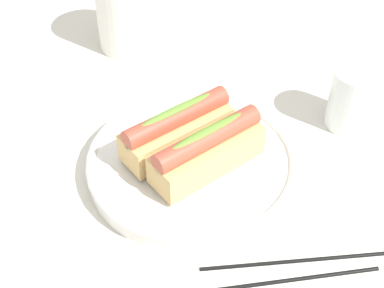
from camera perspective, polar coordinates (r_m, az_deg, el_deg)
name	(u,v)px	position (r m, az deg, el deg)	size (l,w,h in m)	color
ground_plane	(182,186)	(0.72, -1.05, -4.31)	(2.40, 2.40, 0.00)	silver
serving_bowl	(192,163)	(0.73, 0.00, -1.94)	(0.27, 0.27, 0.03)	white
hotdog_front	(207,150)	(0.68, 1.59, -0.65)	(0.15, 0.06, 0.06)	#DBB270
hotdog_back	(177,129)	(0.71, -1.52, 1.55)	(0.15, 0.06, 0.06)	#DBB270
water_glass	(353,101)	(0.81, 16.09, 4.28)	(0.07, 0.07, 0.09)	white
paper_towel_roll	(130,10)	(0.95, -6.37, 13.42)	(0.11, 0.11, 0.13)	white
chopstick_near	(296,260)	(0.65, 10.61, -11.56)	(0.01, 0.01, 0.22)	black
chopstick_far	(283,280)	(0.64, 9.26, -13.55)	(0.01, 0.01, 0.22)	black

